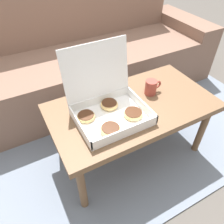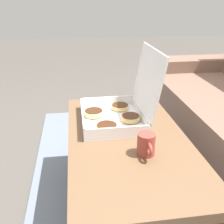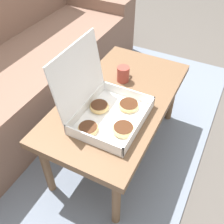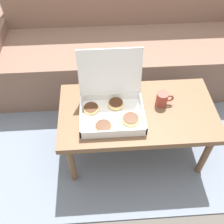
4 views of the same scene
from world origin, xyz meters
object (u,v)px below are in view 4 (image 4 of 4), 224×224
(pastry_box, at_px, (111,106))
(coffee_mug, at_px, (162,99))
(coffee_table, at_px, (137,115))
(couch, at_px, (124,45))

(pastry_box, distance_m, coffee_mug, 0.33)
(pastry_box, bearing_deg, coffee_table, 2.53)
(couch, xyz_separation_m, coffee_table, (0.00, -0.88, 0.08))
(couch, bearing_deg, coffee_mug, -79.31)
(coffee_table, bearing_deg, pastry_box, -177.47)
(couch, bearing_deg, pastry_box, -100.65)
(pastry_box, relative_size, coffee_mug, 3.44)
(couch, height_order, pastry_box, couch)
(couch, relative_size, coffee_table, 2.50)
(couch, relative_size, coffee_mug, 22.13)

